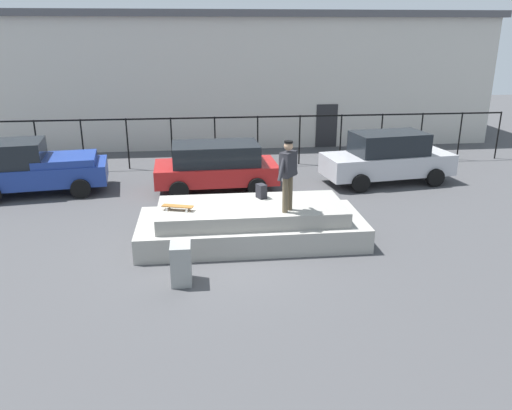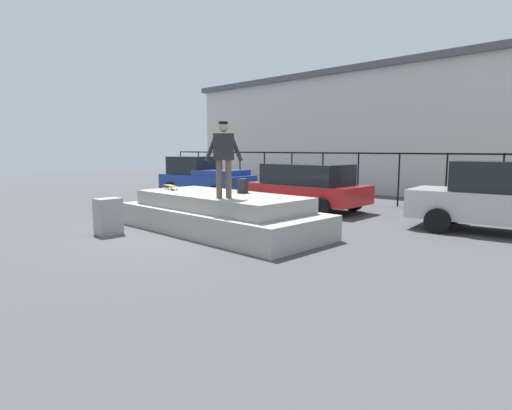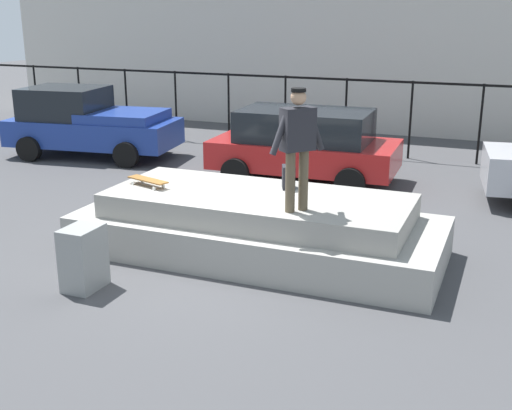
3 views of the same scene
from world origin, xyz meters
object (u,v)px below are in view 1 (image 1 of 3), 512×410
at_px(skateboarder, 288,171).
at_px(skateboard, 178,206).
at_px(car_blue_pickup_near, 34,167).
at_px(utility_box, 181,263).
at_px(backpack, 261,191).
at_px(car_red_hatchback_mid, 216,165).
at_px(car_silver_sedan_far, 388,158).

bearing_deg(skateboarder, skateboard, 172.56).
relative_size(skateboard, car_blue_pickup_near, 0.18).
xyz_separation_m(skateboard, utility_box, (0.10, -1.95, -0.64)).
xyz_separation_m(skateboarder, backpack, (-0.51, 1.10, -0.84)).
bearing_deg(backpack, car_red_hatchback_mid, -9.20).
bearing_deg(car_blue_pickup_near, car_silver_sedan_far, -0.45).
xyz_separation_m(car_red_hatchback_mid, car_silver_sedan_far, (6.15, 0.21, 0.05)).
relative_size(car_blue_pickup_near, car_silver_sedan_far, 0.96).
xyz_separation_m(car_blue_pickup_near, car_silver_sedan_far, (12.21, -0.10, 0.02)).
bearing_deg(car_blue_pickup_near, utility_box, -54.58).
distance_m(skateboard, car_silver_sedan_far, 8.85).
xyz_separation_m(car_blue_pickup_near, car_red_hatchback_mid, (6.06, -0.30, -0.03)).
distance_m(skateboard, car_blue_pickup_near, 7.14).
distance_m(backpack, car_blue_pickup_near, 8.38).
relative_size(backpack, car_blue_pickup_near, 0.08).
xyz_separation_m(backpack, car_blue_pickup_near, (-7.13, 4.40, -0.28)).
relative_size(skateboard, car_red_hatchback_mid, 0.19).
bearing_deg(skateboarder, car_blue_pickup_near, 144.24).
bearing_deg(skateboarder, backpack, 114.92).
bearing_deg(skateboard, car_blue_pickup_near, 133.84).
relative_size(car_silver_sedan_far, utility_box, 5.30).
xyz_separation_m(skateboarder, skateboard, (-2.69, 0.35, -0.93)).
distance_m(car_blue_pickup_near, car_red_hatchback_mid, 6.07).
xyz_separation_m(skateboarder, car_red_hatchback_mid, (-1.57, 5.20, -1.15)).
bearing_deg(utility_box, car_blue_pickup_near, 125.39).
xyz_separation_m(backpack, car_silver_sedan_far, (5.08, 4.31, -0.26)).
distance_m(skateboarder, car_red_hatchback_mid, 5.55).
height_order(skateboard, car_silver_sedan_far, car_silver_sedan_far).
distance_m(car_silver_sedan_far, utility_box, 10.03).
xyz_separation_m(car_blue_pickup_near, utility_box, (5.05, -7.10, -0.44)).
bearing_deg(car_red_hatchback_mid, car_blue_pickup_near, 177.16).
distance_m(car_red_hatchback_mid, utility_box, 6.89).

